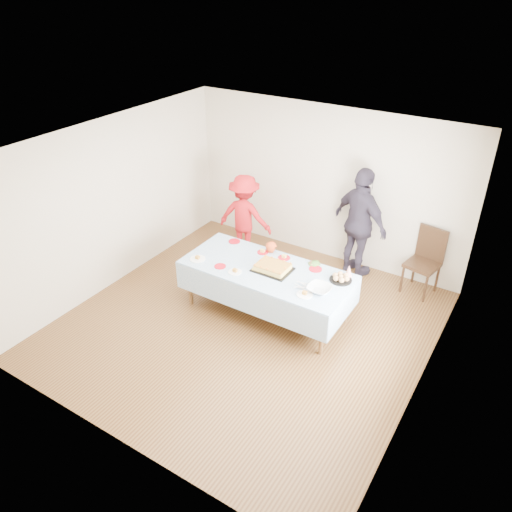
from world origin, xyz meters
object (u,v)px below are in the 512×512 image
(adult_left, at_px, (245,216))
(birthday_cake, at_px, (273,267))
(dining_chair, at_px, (426,257))
(party_table, at_px, (266,272))

(adult_left, bearing_deg, birthday_cake, 126.86)
(birthday_cake, distance_m, dining_chair, 2.55)
(dining_chair, xyz_separation_m, adult_left, (-3.07, -0.55, 0.16))
(party_table, relative_size, dining_chair, 2.30)
(party_table, xyz_separation_m, adult_left, (-1.25, 1.33, 0.04))
(dining_chair, bearing_deg, adult_left, -159.00)
(birthday_cake, relative_size, adult_left, 0.36)
(dining_chair, relative_size, adult_left, 0.71)
(birthday_cake, bearing_deg, adult_left, 135.60)
(dining_chair, distance_m, adult_left, 3.12)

